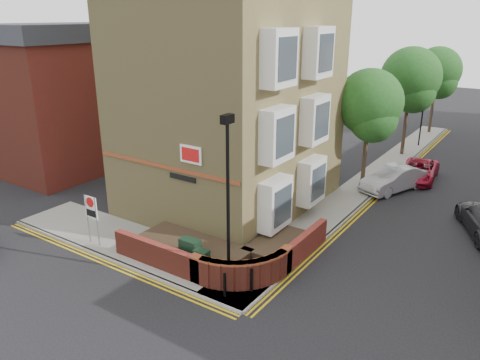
% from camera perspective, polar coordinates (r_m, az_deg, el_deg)
% --- Properties ---
extents(ground, '(120.00, 120.00, 0.00)m').
position_cam_1_polar(ground, '(17.87, -7.97, -12.77)').
color(ground, black).
rests_on(ground, ground).
extents(pavement_corner, '(13.00, 3.00, 0.12)m').
position_cam_1_polar(pavement_corner, '(20.93, -12.47, -7.75)').
color(pavement_corner, gray).
rests_on(pavement_corner, ground).
extents(pavement_main, '(2.00, 32.00, 0.12)m').
position_cam_1_polar(pavement_main, '(29.83, 15.94, 0.32)').
color(pavement_main, gray).
rests_on(pavement_main, ground).
extents(kerb_side, '(13.00, 0.15, 0.12)m').
position_cam_1_polar(kerb_side, '(20.07, -15.57, -9.29)').
color(kerb_side, gray).
rests_on(kerb_side, ground).
extents(kerb_main_near, '(0.15, 32.00, 0.12)m').
position_cam_1_polar(kerb_main_near, '(29.57, 17.76, -0.04)').
color(kerb_main_near, gray).
rests_on(kerb_main_near, ground).
extents(yellow_lines_side, '(13.00, 0.28, 0.01)m').
position_cam_1_polar(yellow_lines_side, '(19.96, -16.10, -9.69)').
color(yellow_lines_side, gold).
rests_on(yellow_lines_side, ground).
extents(yellow_lines_main, '(0.28, 32.00, 0.01)m').
position_cam_1_polar(yellow_lines_main, '(29.52, 18.22, -0.23)').
color(yellow_lines_main, gold).
rests_on(yellow_lines_main, ground).
extents(corner_building, '(8.95, 10.40, 13.60)m').
position_cam_1_polar(corner_building, '(23.40, -0.74, 11.50)').
color(corner_building, '#988751').
rests_on(corner_building, ground).
extents(garden_wall, '(6.80, 6.00, 1.20)m').
position_cam_1_polar(garden_wall, '(19.51, -3.03, -9.61)').
color(garden_wall, maroon).
rests_on(garden_wall, ground).
extents(lamppost, '(0.25, 0.50, 6.30)m').
position_cam_1_polar(lamppost, '(16.26, -1.47, -2.69)').
color(lamppost, black).
rests_on(lamppost, pavement_corner).
extents(utility_cabinet_large, '(0.80, 0.45, 1.20)m').
position_cam_1_polar(utility_cabinet_large, '(18.51, -6.08, -8.87)').
color(utility_cabinet_large, black).
rests_on(utility_cabinet_large, pavement_corner).
extents(utility_cabinet_small, '(0.55, 0.40, 1.10)m').
position_cam_1_polar(utility_cabinet_small, '(17.88, -4.69, -10.09)').
color(utility_cabinet_small, black).
rests_on(utility_cabinet_small, pavement_corner).
extents(bollard_near, '(0.11, 0.11, 0.90)m').
position_cam_1_polar(bollard_near, '(16.74, -1.87, -12.68)').
color(bollard_near, black).
rests_on(bollard_near, pavement_corner).
extents(bollard_far, '(0.11, 0.11, 0.90)m').
position_cam_1_polar(bollard_far, '(17.01, 1.42, -12.09)').
color(bollard_far, black).
rests_on(bollard_far, pavement_corner).
extents(zone_sign, '(0.72, 0.07, 2.20)m').
position_cam_1_polar(zone_sign, '(20.75, -17.66, -3.67)').
color(zone_sign, slate).
rests_on(zone_sign, pavement_corner).
extents(side_building, '(6.40, 10.40, 9.00)m').
position_cam_1_polar(side_building, '(32.09, -19.14, 9.61)').
color(side_building, maroon).
rests_on(side_building, ground).
extents(tree_near, '(3.64, 3.65, 6.70)m').
position_cam_1_polar(tree_near, '(26.87, 15.50, 8.56)').
color(tree_near, '#382B1E').
rests_on(tree_near, pavement_main).
extents(tree_mid, '(4.03, 4.03, 7.42)m').
position_cam_1_polar(tree_mid, '(34.39, 20.06, 11.20)').
color(tree_mid, '#382B1E').
rests_on(tree_mid, pavement_main).
extents(tree_far, '(3.81, 3.81, 7.00)m').
position_cam_1_polar(tree_far, '(42.18, 22.87, 11.81)').
color(tree_far, '#382B1E').
rests_on(tree_far, pavement_main).
extents(traffic_light_assembly, '(0.20, 0.16, 4.20)m').
position_cam_1_polar(traffic_light_assembly, '(37.51, 21.40, 7.89)').
color(traffic_light_assembly, black).
rests_on(traffic_light_assembly, pavement_main).
extents(silver_car_near, '(2.95, 4.48, 1.39)m').
position_cam_1_polar(silver_car_near, '(27.85, 18.17, 0.11)').
color(silver_car_near, '#9A9BA1').
rests_on(silver_car_near, ground).
extents(red_car_main, '(2.35, 4.40, 1.18)m').
position_cam_1_polar(red_car_main, '(30.28, 20.96, 1.10)').
color(red_car_main, maroon).
rests_on(red_car_main, ground).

